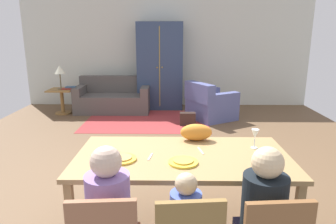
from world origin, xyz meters
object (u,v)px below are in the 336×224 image
(plate_near_child, at_px, (183,162))
(armoire, at_px, (160,66))
(book_lower, at_px, (67,89))
(cat, at_px, (196,132))
(table_lamp, at_px, (60,71))
(couch, at_px, (114,99))
(handbag, at_px, (188,119))
(book_upper, at_px, (71,87))
(wine_glass, at_px, (255,135))
(plate_near_man, at_px, (122,159))
(armchair, at_px, (210,105))
(dining_table, at_px, (182,162))
(side_table, at_px, (62,98))

(plate_near_child, bearing_deg, armoire, 94.39)
(armoire, xyz_separation_m, book_lower, (-2.12, -0.65, -0.46))
(cat, distance_m, table_lamp, 4.87)
(couch, distance_m, book_lower, 1.09)
(handbag, bearing_deg, cat, -91.37)
(book_upper, bearing_deg, wine_glass, -53.44)
(cat, height_order, handbag, cat)
(cat, distance_m, book_upper, 4.80)
(plate_near_man, distance_m, armchair, 4.27)
(dining_table, height_order, armchair, armchair)
(plate_near_man, height_order, armchair, armchair)
(couch, bearing_deg, side_table, -167.43)
(armchair, xyz_separation_m, armoire, (-1.12, 1.05, 0.73))
(wine_glass, bearing_deg, plate_near_child, -152.27)
(plate_near_child, height_order, book_lower, plate_near_child)
(plate_near_child, relative_size, couch, 0.14)
(book_lower, height_order, book_upper, book_upper)
(plate_near_child, xyz_separation_m, book_upper, (-2.46, 4.60, -0.15))
(cat, distance_m, handbag, 3.15)
(dining_table, relative_size, couch, 1.10)
(book_lower, distance_m, handbag, 2.91)
(cat, distance_m, book_lower, 4.77)
(dining_table, height_order, book_lower, dining_table)
(cat, height_order, book_lower, cat)
(handbag, bearing_deg, couch, 146.17)
(armchair, bearing_deg, book_upper, 171.36)
(cat, bearing_deg, dining_table, -111.05)
(cat, bearing_deg, armchair, 80.51)
(book_lower, bearing_deg, plate_near_man, -65.89)
(plate_near_child, bearing_deg, handbag, 86.49)
(cat, relative_size, book_upper, 1.45)
(plate_near_child, distance_m, handbag, 3.70)
(plate_near_man, bearing_deg, plate_near_child, -6.54)
(table_lamp, bearing_deg, wine_glass, -51.31)
(handbag, bearing_deg, plate_near_man, -101.78)
(wine_glass, relative_size, handbag, 0.58)
(dining_table, height_order, handbag, dining_table)
(dining_table, relative_size, table_lamp, 3.52)
(cat, relative_size, armoire, 0.15)
(side_table, relative_size, handbag, 1.81)
(plate_near_child, distance_m, book_lower, 5.17)
(armchair, bearing_deg, wine_glass, -90.64)
(plate_near_man, height_order, couch, couch)
(plate_near_child, height_order, armoire, armoire)
(wine_glass, height_order, side_table, wine_glass)
(cat, height_order, couch, cat)
(wine_glass, relative_size, book_lower, 0.85)
(wine_glass, bearing_deg, book_upper, 126.56)
(side_table, bearing_deg, book_lower, -9.90)
(dining_table, bearing_deg, side_table, 121.41)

